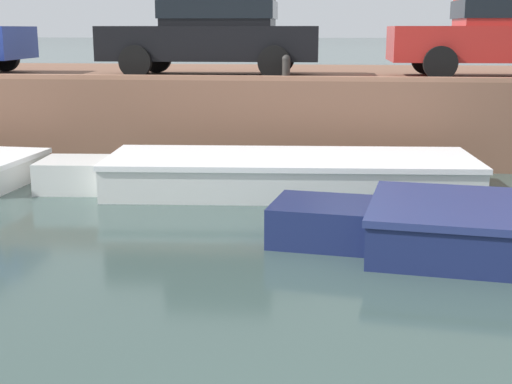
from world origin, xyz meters
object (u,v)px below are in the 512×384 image
(car_left_inner_black, at_px, (214,31))
(car_centre_red, at_px, (511,31))
(boat_moored_central_white, at_px, (272,174))
(mooring_bollard_mid, at_px, (286,66))

(car_left_inner_black, relative_size, car_centre_red, 0.97)
(boat_moored_central_white, xyz_separation_m, car_left_inner_black, (-1.39, 3.14, 2.14))
(car_centre_red, bearing_deg, boat_moored_central_white, -142.91)
(boat_moored_central_white, distance_m, car_left_inner_black, 4.05)
(car_left_inner_black, bearing_deg, mooring_bollard_mid, -36.95)
(car_left_inner_black, relative_size, mooring_bollard_mid, 9.36)
(boat_moored_central_white, relative_size, car_centre_red, 1.57)
(car_left_inner_black, height_order, car_centre_red, same)
(boat_moored_central_white, bearing_deg, car_left_inner_black, 113.91)
(car_centre_red, bearing_deg, mooring_bollard_mid, -164.92)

